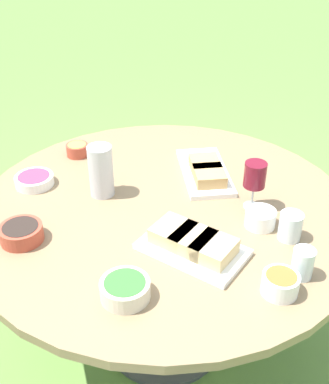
{
  "coord_description": "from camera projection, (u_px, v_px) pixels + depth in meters",
  "views": [
    {
      "loc": [
        -1.46,
        0.29,
        1.76
      ],
      "look_at": [
        0.0,
        0.0,
        0.8
      ],
      "focal_mm": 45.0,
      "sensor_mm": 36.0,
      "label": 1
    }
  ],
  "objects": [
    {
      "name": "bowl_roasted_veg",
      "position": [
        280.0,
        283.0,
        1.4
      ],
      "size": [
        0.11,
        0.11,
        0.07
      ],
      "color": "white",
      "rests_on": "dining_table"
    },
    {
      "name": "cup_water_far",
      "position": [
        303.0,
        263.0,
        1.45
      ],
      "size": [
        0.07,
        0.07,
        0.1
      ],
      "color": "silver",
      "rests_on": "dining_table"
    },
    {
      "name": "dining_table",
      "position": [
        164.0,
        225.0,
        1.86
      ],
      "size": [
        1.43,
        1.43,
        0.74
      ],
      "color": "#4C4C51",
      "rests_on": "ground_plane"
    },
    {
      "name": "bowl_dip_red",
      "position": [
        34.0,
        180.0,
        1.92
      ],
      "size": [
        0.15,
        0.15,
        0.04
      ],
      "color": "white",
      "rests_on": "dining_table"
    },
    {
      "name": "bowl_olives",
      "position": [
        21.0,
        232.0,
        1.61
      ],
      "size": [
        0.15,
        0.15,
        0.06
      ],
      "color": "#B74733",
      "rests_on": "dining_table"
    },
    {
      "name": "wine_glass",
      "position": [
        255.0,
        176.0,
        1.73
      ],
      "size": [
        0.08,
        0.08,
        0.19
      ],
      "color": "silver",
      "rests_on": "dining_table"
    },
    {
      "name": "platter_bread_main",
      "position": [
        206.0,
        171.0,
        1.97
      ],
      "size": [
        0.4,
        0.21,
        0.07
      ],
      "color": "white",
      "rests_on": "dining_table"
    },
    {
      "name": "water_pitcher",
      "position": [
        101.0,
        171.0,
        1.82
      ],
      "size": [
        0.1,
        0.09,
        0.2
      ],
      "color": "silver",
      "rests_on": "dining_table"
    },
    {
      "name": "bowl_salad",
      "position": [
        125.0,
        289.0,
        1.39
      ],
      "size": [
        0.15,
        0.15,
        0.06
      ],
      "color": "beige",
      "rests_on": "dining_table"
    },
    {
      "name": "bowl_fries",
      "position": [
        77.0,
        149.0,
        2.12
      ],
      "size": [
        0.1,
        0.1,
        0.05
      ],
      "color": "#B74733",
      "rests_on": "dining_table"
    },
    {
      "name": "ground_plane",
      "position": [
        164.0,
        339.0,
        2.2
      ],
      "size": [
        40.0,
        40.0,
        0.0
      ],
      "primitive_type": "plane",
      "color": "#668E42"
    },
    {
      "name": "cup_water_near",
      "position": [
        290.0,
        226.0,
        1.61
      ],
      "size": [
        0.08,
        0.08,
        0.1
      ],
      "color": "silver",
      "rests_on": "dining_table"
    },
    {
      "name": "bowl_dip_cream",
      "position": [
        260.0,
        217.0,
        1.68
      ],
      "size": [
        0.11,
        0.11,
        0.06
      ],
      "color": "white",
      "rests_on": "dining_table"
    },
    {
      "name": "platter_charcuterie",
      "position": [
        193.0,
        244.0,
        1.56
      ],
      "size": [
        0.38,
        0.38,
        0.07
      ],
      "color": "white",
      "rests_on": "dining_table"
    }
  ]
}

